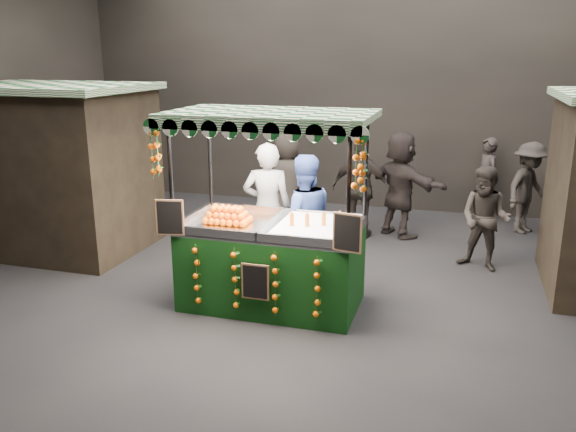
% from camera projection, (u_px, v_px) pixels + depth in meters
% --- Properties ---
extents(ground, '(12.00, 12.00, 0.00)m').
position_uv_depth(ground, '(304.00, 301.00, 7.50)').
color(ground, black).
rests_on(ground, ground).
extents(market_hall, '(12.10, 10.10, 5.05)m').
position_uv_depth(market_hall, '(306.00, 23.00, 6.58)').
color(market_hall, black).
rests_on(market_hall, ground).
extents(neighbour_stall_left, '(3.00, 2.20, 2.60)m').
position_uv_depth(neighbour_stall_left, '(53.00, 167.00, 9.28)').
color(neighbour_stall_left, black).
rests_on(neighbour_stall_left, ground).
extents(juice_stall, '(2.49, 1.46, 2.41)m').
position_uv_depth(juice_stall, '(272.00, 249.00, 7.19)').
color(juice_stall, black).
rests_on(juice_stall, ground).
extents(vendor_grey, '(0.77, 0.60, 1.88)m').
position_uv_depth(vendor_grey, '(267.00, 209.00, 8.25)').
color(vendor_grey, gray).
rests_on(vendor_grey, ground).
extents(vendor_blue, '(1.07, 0.97, 1.78)m').
position_uv_depth(vendor_blue, '(303.00, 220.00, 7.91)').
color(vendor_blue, navy).
rests_on(vendor_blue, ground).
extents(shopper_0, '(0.56, 0.37, 1.53)m').
position_uv_depth(shopper_0, '(133.00, 193.00, 9.91)').
color(shopper_0, '#2E2825').
rests_on(shopper_0, ground).
extents(shopper_1, '(0.90, 0.80, 1.52)m').
position_uv_depth(shopper_1, '(485.00, 219.00, 8.42)').
color(shopper_1, '#2D2825').
rests_on(shopper_1, ground).
extents(shopper_2, '(1.04, 0.51, 1.72)m').
position_uv_depth(shopper_2, '(361.00, 188.00, 9.86)').
color(shopper_2, black).
rests_on(shopper_2, ground).
extents(shopper_3, '(1.08, 1.19, 1.60)m').
position_uv_depth(shopper_3, '(528.00, 188.00, 10.14)').
color(shopper_3, '#2C2724').
rests_on(shopper_3, ground).
extents(shopper_4, '(1.04, 0.83, 1.84)m').
position_uv_depth(shopper_4, '(287.00, 184.00, 9.93)').
color(shopper_4, '#2D2824').
rests_on(shopper_4, ground).
extents(shopper_5, '(1.65, 1.46, 1.81)m').
position_uv_depth(shopper_5, '(400.00, 184.00, 9.93)').
color(shopper_5, '#292221').
rests_on(shopper_5, ground).
extents(shopper_6, '(0.58, 0.67, 1.56)m').
position_uv_depth(shopper_6, '(486.00, 179.00, 10.91)').
color(shopper_6, '#2C2624').
rests_on(shopper_6, ground).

